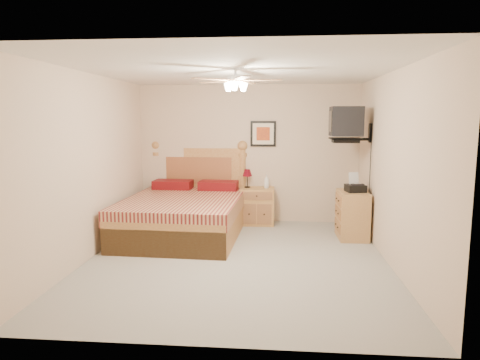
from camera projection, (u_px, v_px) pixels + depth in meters
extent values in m
plane|color=gray|center=(237.00, 259.00, 5.79)|extent=(4.50, 4.50, 0.00)
cube|color=white|center=(237.00, 70.00, 5.44)|extent=(4.00, 4.50, 0.04)
cube|color=beige|center=(248.00, 154.00, 7.83)|extent=(4.00, 0.04, 2.50)
cube|color=beige|center=(211.00, 200.00, 3.39)|extent=(4.00, 0.04, 2.50)
cube|color=beige|center=(90.00, 167.00, 5.78)|extent=(0.04, 4.50, 2.50)
cube|color=beige|center=(393.00, 170.00, 5.44)|extent=(0.04, 4.50, 2.50)
cube|color=#A77D3C|center=(257.00, 206.00, 7.71)|extent=(0.61, 0.46, 0.66)
imported|color=white|center=(267.00, 181.00, 7.64)|extent=(0.10, 0.10, 0.24)
cube|color=black|center=(263.00, 134.00, 7.74)|extent=(0.46, 0.04, 0.46)
cube|color=#A3713A|center=(352.00, 215.00, 6.79)|extent=(0.45, 0.64, 0.75)
imported|color=beige|center=(351.00, 189.00, 6.95)|extent=(0.26, 0.30, 0.02)
imported|color=tan|center=(350.00, 187.00, 6.94)|extent=(0.19, 0.26, 0.02)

